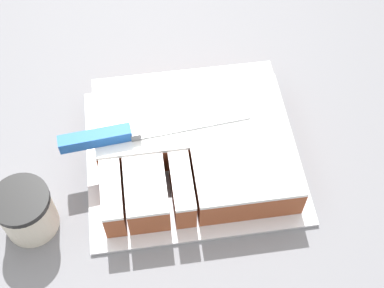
{
  "coord_description": "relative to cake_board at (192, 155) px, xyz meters",
  "views": [
    {
      "loc": [
        0.0,
        -0.53,
        1.73
      ],
      "look_at": [
        0.07,
        -0.05,
        0.99
      ],
      "focal_mm": 50.0,
      "sensor_mm": 36.0,
      "label": 1
    }
  ],
  "objects": [
    {
      "name": "countertop",
      "position": [
        -0.07,
        0.05,
        -0.48
      ],
      "size": [
        1.4,
        1.1,
        0.95
      ],
      "color": "slate",
      "rests_on": "ground_plane"
    },
    {
      "name": "cake_board",
      "position": [
        0.0,
        0.0,
        0.0
      ],
      "size": [
        0.36,
        0.32,
        0.01
      ],
      "color": "silver",
      "rests_on": "countertop"
    },
    {
      "name": "cake",
      "position": [
        0.0,
        0.0,
        0.04
      ],
      "size": [
        0.32,
        0.27,
        0.06
      ],
      "color": "#994C2D",
      "rests_on": "cake_board"
    },
    {
      "name": "knife",
      "position": [
        -0.12,
        0.01,
        0.08
      ],
      "size": [
        0.31,
        0.05,
        0.02
      ],
      "rotation": [
        0.0,
        0.0,
        0.09
      ],
      "color": "silver",
      "rests_on": "cake"
    },
    {
      "name": "coffee_cup",
      "position": [
        -0.27,
        -0.09,
        0.04
      ],
      "size": [
        0.09,
        0.09,
        0.09
      ],
      "color": "beige",
      "rests_on": "countertop"
    }
  ]
}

